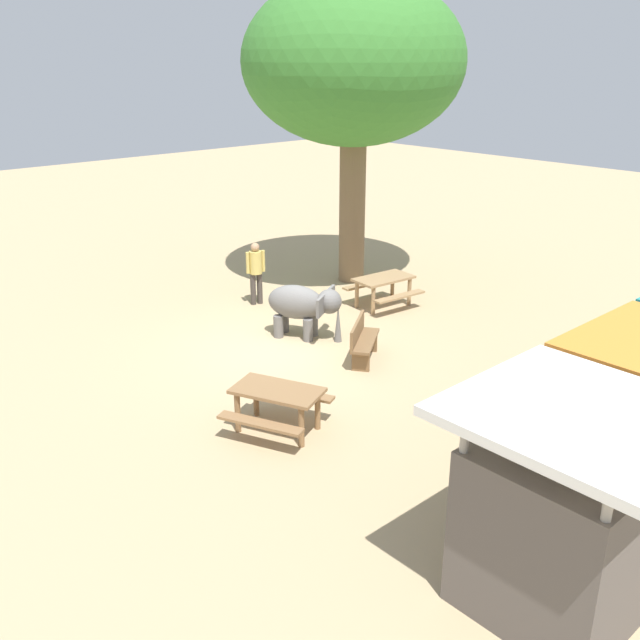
{
  "coord_description": "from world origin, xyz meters",
  "views": [
    {
      "loc": [
        8.98,
        11.09,
        6.04
      ],
      "look_at": [
        -0.31,
        0.83,
        0.8
      ],
      "focal_mm": 39.47,
      "sensor_mm": 36.0,
      "label": 1
    }
  ],
  "objects_px": {
    "picnic_table_far": "(277,399)",
    "market_stall_white": "(565,518)",
    "wooden_bench": "(362,340)",
    "picnic_table_near": "(383,285)",
    "person_handler": "(256,269)",
    "elephant": "(303,305)",
    "shade_tree_main": "(355,64)"
  },
  "relations": [
    {
      "from": "picnic_table_far",
      "to": "market_stall_white",
      "type": "xyz_separation_m",
      "value": [
        0.09,
        5.29,
        0.55
      ]
    },
    {
      "from": "wooden_bench",
      "to": "picnic_table_near",
      "type": "height_order",
      "value": "wooden_bench"
    },
    {
      "from": "market_stall_white",
      "to": "person_handler",
      "type": "bearing_deg",
      "value": -109.43
    },
    {
      "from": "wooden_bench",
      "to": "market_stall_white",
      "type": "relative_size",
      "value": 0.55
    },
    {
      "from": "person_handler",
      "to": "wooden_bench",
      "type": "height_order",
      "value": "person_handler"
    },
    {
      "from": "picnic_table_near",
      "to": "market_stall_white",
      "type": "xyz_separation_m",
      "value": [
        6.05,
        8.42,
        0.55
      ]
    },
    {
      "from": "elephant",
      "to": "person_handler",
      "type": "bearing_deg",
      "value": 137.11
    },
    {
      "from": "shade_tree_main",
      "to": "picnic_table_near",
      "type": "xyz_separation_m",
      "value": [
        0.99,
        2.17,
        -5.23
      ]
    },
    {
      "from": "picnic_table_far",
      "to": "shade_tree_main",
      "type": "bearing_deg",
      "value": -76.36
    },
    {
      "from": "wooden_bench",
      "to": "picnic_table_far",
      "type": "bearing_deg",
      "value": -15.89
    },
    {
      "from": "elephant",
      "to": "picnic_table_far",
      "type": "distance_m",
      "value": 4.26
    },
    {
      "from": "shade_tree_main",
      "to": "wooden_bench",
      "type": "bearing_deg",
      "value": 47.75
    },
    {
      "from": "market_stall_white",
      "to": "picnic_table_near",
      "type": "bearing_deg",
      "value": -125.73
    },
    {
      "from": "shade_tree_main",
      "to": "picnic_table_near",
      "type": "distance_m",
      "value": 5.74
    },
    {
      "from": "elephant",
      "to": "market_stall_white",
      "type": "relative_size",
      "value": 0.67
    },
    {
      "from": "picnic_table_near",
      "to": "picnic_table_far",
      "type": "height_order",
      "value": "same"
    },
    {
      "from": "elephant",
      "to": "picnic_table_far",
      "type": "height_order",
      "value": "elephant"
    },
    {
      "from": "picnic_table_far",
      "to": "market_stall_white",
      "type": "height_order",
      "value": "market_stall_white"
    },
    {
      "from": "shade_tree_main",
      "to": "market_stall_white",
      "type": "bearing_deg",
      "value": 56.34
    },
    {
      "from": "picnic_table_near",
      "to": "shade_tree_main",
      "type": "bearing_deg",
      "value": -108.55
    },
    {
      "from": "person_handler",
      "to": "picnic_table_far",
      "type": "distance_m",
      "value": 6.6
    },
    {
      "from": "elephant",
      "to": "wooden_bench",
      "type": "relative_size",
      "value": 1.23
    },
    {
      "from": "shade_tree_main",
      "to": "wooden_bench",
      "type": "relative_size",
      "value": 5.82
    },
    {
      "from": "market_stall_white",
      "to": "elephant",
      "type": "bearing_deg",
      "value": -111.22
    },
    {
      "from": "person_handler",
      "to": "market_stall_white",
      "type": "distance_m",
      "value": 11.39
    },
    {
      "from": "picnic_table_near",
      "to": "picnic_table_far",
      "type": "relative_size",
      "value": 0.84
    },
    {
      "from": "elephant",
      "to": "wooden_bench",
      "type": "bearing_deg",
      "value": -27.67
    },
    {
      "from": "picnic_table_near",
      "to": "market_stall_white",
      "type": "relative_size",
      "value": 0.65
    },
    {
      "from": "person_handler",
      "to": "wooden_bench",
      "type": "xyz_separation_m",
      "value": [
        0.54,
        4.34,
        -0.48
      ]
    },
    {
      "from": "person_handler",
      "to": "wooden_bench",
      "type": "relative_size",
      "value": 1.18
    },
    {
      "from": "wooden_bench",
      "to": "market_stall_white",
      "type": "height_order",
      "value": "market_stall_white"
    },
    {
      "from": "elephant",
      "to": "person_handler",
      "type": "xyz_separation_m",
      "value": [
        -0.6,
        -2.53,
        0.17
      ]
    }
  ]
}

